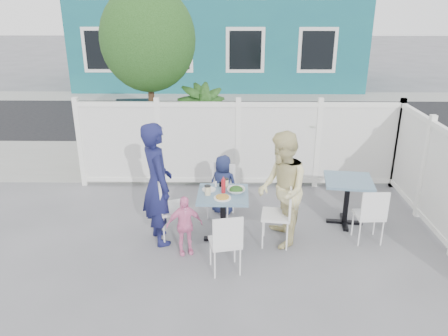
{
  "coord_description": "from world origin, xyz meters",
  "views": [
    {
      "loc": [
        -0.06,
        -5.2,
        3.28
      ],
      "look_at": [
        -0.14,
        0.78,
        0.98
      ],
      "focal_mm": 35.0,
      "sensor_mm": 36.0,
      "label": 1
    }
  ],
  "objects_px": {
    "main_table": "(223,204)",
    "chair_back": "(222,186)",
    "chair_near": "(226,240)",
    "woman": "(282,190)",
    "chair_right": "(282,210)",
    "spare_table": "(348,190)",
    "chair_left": "(166,203)",
    "man": "(157,184)",
    "toddler": "(184,225)",
    "boy": "(223,184)",
    "utility_cabinet": "(134,131)"
  },
  "relations": [
    {
      "from": "utility_cabinet",
      "to": "toddler",
      "type": "distance_m",
      "value": 4.23
    },
    {
      "from": "spare_table",
      "to": "toddler",
      "type": "distance_m",
      "value": 2.58
    },
    {
      "from": "toddler",
      "to": "chair_back",
      "type": "bearing_deg",
      "value": 51.96
    },
    {
      "from": "utility_cabinet",
      "to": "chair_near",
      "type": "relative_size",
      "value": 1.44
    },
    {
      "from": "main_table",
      "to": "chair_back",
      "type": "distance_m",
      "value": 0.84
    },
    {
      "from": "chair_left",
      "to": "chair_right",
      "type": "bearing_deg",
      "value": 63.91
    },
    {
      "from": "man",
      "to": "boy",
      "type": "distance_m",
      "value": 1.34
    },
    {
      "from": "chair_right",
      "to": "chair_back",
      "type": "relative_size",
      "value": 1.08
    },
    {
      "from": "utility_cabinet",
      "to": "spare_table",
      "type": "distance_m",
      "value": 4.98
    },
    {
      "from": "chair_right",
      "to": "chair_near",
      "type": "relative_size",
      "value": 1.1
    },
    {
      "from": "utility_cabinet",
      "to": "chair_left",
      "type": "xyz_separation_m",
      "value": [
        1.2,
        -3.58,
        -0.03
      ]
    },
    {
      "from": "chair_near",
      "to": "woman",
      "type": "xyz_separation_m",
      "value": [
        0.76,
        0.79,
        0.34
      ]
    },
    {
      "from": "main_table",
      "to": "woman",
      "type": "distance_m",
      "value": 0.85
    },
    {
      "from": "main_table",
      "to": "woman",
      "type": "height_order",
      "value": "woman"
    },
    {
      "from": "utility_cabinet",
      "to": "chair_back",
      "type": "xyz_separation_m",
      "value": [
        1.98,
        -2.79,
        -0.11
      ]
    },
    {
      "from": "boy",
      "to": "toddler",
      "type": "bearing_deg",
      "value": 90.26
    },
    {
      "from": "chair_back",
      "to": "chair_near",
      "type": "relative_size",
      "value": 1.01
    },
    {
      "from": "chair_near",
      "to": "woman",
      "type": "relative_size",
      "value": 0.51
    },
    {
      "from": "spare_table",
      "to": "chair_near",
      "type": "xyz_separation_m",
      "value": [
        -1.85,
        -1.37,
        -0.09
      ]
    },
    {
      "from": "boy",
      "to": "man",
      "type": "bearing_deg",
      "value": 67.51
    },
    {
      "from": "chair_left",
      "to": "boy",
      "type": "bearing_deg",
      "value": 115.34
    },
    {
      "from": "chair_near",
      "to": "toddler",
      "type": "xyz_separation_m",
      "value": [
        -0.57,
        0.49,
        -0.06
      ]
    },
    {
      "from": "chair_right",
      "to": "toddler",
      "type": "bearing_deg",
      "value": 108.61
    },
    {
      "from": "woman",
      "to": "toddler",
      "type": "xyz_separation_m",
      "value": [
        -1.34,
        -0.3,
        -0.4
      ]
    },
    {
      "from": "chair_left",
      "to": "chair_back",
      "type": "height_order",
      "value": "chair_left"
    },
    {
      "from": "toddler",
      "to": "woman",
      "type": "bearing_deg",
      "value": -2.81
    },
    {
      "from": "main_table",
      "to": "utility_cabinet",
      "type": "bearing_deg",
      "value": 119.04
    },
    {
      "from": "main_table",
      "to": "boy",
      "type": "bearing_deg",
      "value": 90.73
    },
    {
      "from": "chair_left",
      "to": "woman",
      "type": "height_order",
      "value": "woman"
    },
    {
      "from": "spare_table",
      "to": "toddler",
      "type": "bearing_deg",
      "value": -159.92
    },
    {
      "from": "chair_right",
      "to": "man",
      "type": "bearing_deg",
      "value": 94.96
    },
    {
      "from": "toddler",
      "to": "main_table",
      "type": "bearing_deg",
      "value": 17.45
    },
    {
      "from": "spare_table",
      "to": "chair_right",
      "type": "distance_m",
      "value": 1.24
    },
    {
      "from": "woman",
      "to": "chair_right",
      "type": "bearing_deg",
      "value": 9.38
    },
    {
      "from": "spare_table",
      "to": "chair_near",
      "type": "height_order",
      "value": "chair_near"
    },
    {
      "from": "spare_table",
      "to": "chair_left",
      "type": "bearing_deg",
      "value": -169.55
    },
    {
      "from": "man",
      "to": "boy",
      "type": "bearing_deg",
      "value": -69.05
    },
    {
      "from": "woman",
      "to": "chair_left",
      "type": "bearing_deg",
      "value": -97.89
    },
    {
      "from": "main_table",
      "to": "man",
      "type": "xyz_separation_m",
      "value": [
        -0.92,
        0.01,
        0.3
      ]
    },
    {
      "from": "chair_left",
      "to": "chair_right",
      "type": "height_order",
      "value": "chair_left"
    },
    {
      "from": "chair_near",
      "to": "woman",
      "type": "distance_m",
      "value": 1.15
    },
    {
      "from": "chair_right",
      "to": "man",
      "type": "distance_m",
      "value": 1.78
    },
    {
      "from": "woman",
      "to": "toddler",
      "type": "height_order",
      "value": "woman"
    },
    {
      "from": "spare_table",
      "to": "utility_cabinet",
      "type": "bearing_deg",
      "value": 141.82
    },
    {
      "from": "boy",
      "to": "utility_cabinet",
      "type": "bearing_deg",
      "value": -31.2
    },
    {
      "from": "main_table",
      "to": "boy",
      "type": "relative_size",
      "value": 0.76
    },
    {
      "from": "man",
      "to": "boy",
      "type": "relative_size",
      "value": 1.8
    },
    {
      "from": "chair_right",
      "to": "man",
      "type": "height_order",
      "value": "man"
    },
    {
      "from": "chair_right",
      "to": "boy",
      "type": "xyz_separation_m",
      "value": [
        -0.84,
        0.99,
        -0.04
      ]
    },
    {
      "from": "chair_back",
      "to": "woman",
      "type": "xyz_separation_m",
      "value": [
        0.85,
        -0.87,
        0.33
      ]
    }
  ]
}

